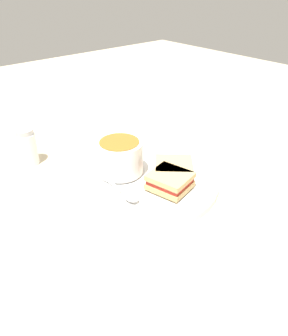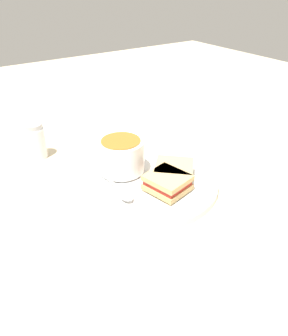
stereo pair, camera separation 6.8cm
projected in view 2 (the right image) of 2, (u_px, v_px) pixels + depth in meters
The scene contains 7 objects.
ground_plane at pixel (144, 184), 0.71m from camera, with size 2.40×2.40×0.00m, color beige.
plate at pixel (144, 180), 0.70m from camera, with size 0.31×0.31×0.02m.
soup_bowl at pixel (121, 155), 0.70m from camera, with size 0.10×0.10×0.07m.
spoon at pixel (125, 195), 0.63m from camera, with size 0.03×0.10×0.01m.
sandwich_half_near at pixel (167, 182), 0.65m from camera, with size 0.09×0.09×0.03m.
sandwich_half_far at pixel (174, 171), 0.68m from camera, with size 0.11×0.11×0.03m.
salt_shaker at pixel (36, 141), 0.78m from camera, with size 0.04×0.04×0.09m.
Camera 2 is at (-0.33, -0.48, 0.40)m, focal length 35.00 mm.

